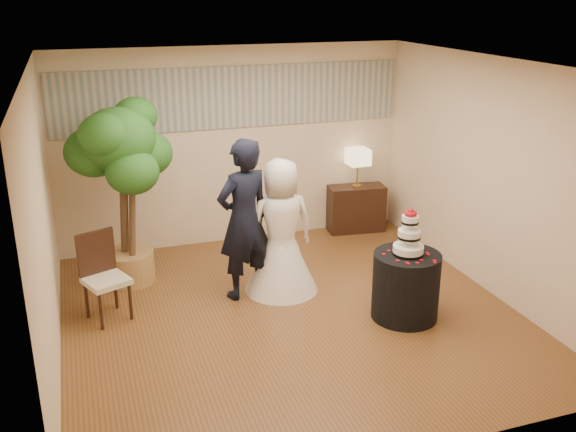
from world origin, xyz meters
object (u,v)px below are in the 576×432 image
object	(u,v)px
wedding_cake	(409,232)
ficus_tree	(123,193)
bride	(281,226)
side_chair	(106,278)
table_lamp	(358,168)
console	(356,208)
groom	(244,220)
cake_table	(406,286)

from	to	relation	value
wedding_cake	ficus_tree	world-z (taller)	ficus_tree
bride	side_chair	world-z (taller)	bride
wedding_cake	ficus_tree	xyz separation A→B (m)	(-2.85, 1.95, 0.14)
bride	table_lamp	size ratio (longest dim) A/B	2.86
ficus_tree	side_chair	bearing A→B (deg)	-109.01
bride	table_lamp	world-z (taller)	bride
bride	console	bearing A→B (deg)	-139.21
groom	console	distance (m)	2.77
wedding_cake	bride	bearing A→B (deg)	134.76
cake_table	wedding_cake	world-z (taller)	wedding_cake
console	table_lamp	size ratio (longest dim) A/B	1.46
groom	side_chair	distance (m)	1.68
side_chair	cake_table	bearing A→B (deg)	-40.38
cake_table	console	bearing A→B (deg)	77.07
groom	bride	distance (m)	0.48
wedding_cake	table_lamp	size ratio (longest dim) A/B	0.92
bride	groom	bearing A→B (deg)	-1.36
table_lamp	bride	bearing A→B (deg)	-137.25
side_chair	bride	bearing A→B (deg)	-19.98
console	table_lamp	bearing A→B (deg)	0.00
console	table_lamp	world-z (taller)	table_lamp
ficus_tree	side_chair	xyz separation A→B (m)	(-0.32, -0.92, -0.67)
cake_table	console	distance (m)	2.78
bride	wedding_cake	size ratio (longest dim) A/B	3.11
console	ficus_tree	distance (m)	3.64
cake_table	table_lamp	xyz separation A→B (m)	(0.62, 2.71, 0.61)
bride	wedding_cake	world-z (taller)	bride
bride	console	xyz separation A→B (m)	(1.72, 1.59, -0.48)
bride	side_chair	bearing A→B (deg)	0.58
cake_table	side_chair	size ratio (longest dim) A/B	0.77
bride	cake_table	bearing A→B (deg)	132.79
groom	console	bearing A→B (deg)	-163.66
ficus_tree	side_chair	world-z (taller)	ficus_tree
groom	wedding_cake	world-z (taller)	groom
wedding_cake	console	distance (m)	2.86
wedding_cake	side_chair	distance (m)	3.37
wedding_cake	table_lamp	xyz separation A→B (m)	(0.62, 2.71, -0.04)
console	bride	bearing A→B (deg)	-130.43
wedding_cake	ficus_tree	distance (m)	3.45
console	cake_table	bearing A→B (deg)	-96.12
groom	console	xyz separation A→B (m)	(2.18, 1.60, -0.62)
wedding_cake	console	xyz separation A→B (m)	(0.62, 2.71, -0.68)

